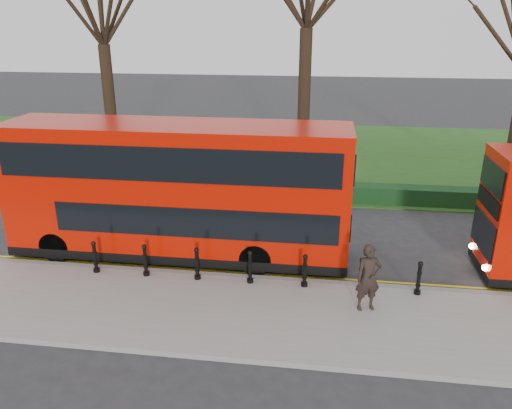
# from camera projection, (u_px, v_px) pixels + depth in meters

# --- Properties ---
(ground) EXTENTS (120.00, 120.00, 0.00)m
(ground) POSITION_uv_depth(u_px,v_px,m) (226.00, 264.00, 16.67)
(ground) COLOR #28282B
(ground) RESTS_ON ground
(pavement) EXTENTS (60.00, 4.00, 0.15)m
(pavement) POSITION_uv_depth(u_px,v_px,m) (205.00, 311.00, 13.86)
(pavement) COLOR gray
(pavement) RESTS_ON ground
(kerb) EXTENTS (60.00, 0.25, 0.16)m
(kerb) POSITION_uv_depth(u_px,v_px,m) (220.00, 277.00, 15.71)
(kerb) COLOR slate
(kerb) RESTS_ON ground
(grass_verge) EXTENTS (60.00, 18.00, 0.06)m
(grass_verge) POSITION_uv_depth(u_px,v_px,m) (273.00, 152.00, 30.59)
(grass_verge) COLOR #224C19
(grass_verge) RESTS_ON ground
(hedge) EXTENTS (60.00, 0.90, 0.80)m
(hedge) POSITION_uv_depth(u_px,v_px,m) (254.00, 189.00, 22.84)
(hedge) COLOR black
(hedge) RESTS_ON ground
(yellow_line_outer) EXTENTS (60.00, 0.10, 0.01)m
(yellow_line_outer) POSITION_uv_depth(u_px,v_px,m) (221.00, 274.00, 16.02)
(yellow_line_outer) COLOR yellow
(yellow_line_outer) RESTS_ON ground
(yellow_line_inner) EXTENTS (60.00, 0.10, 0.01)m
(yellow_line_inner) POSITION_uv_depth(u_px,v_px,m) (223.00, 271.00, 16.20)
(yellow_line_inner) COLOR yellow
(yellow_line_inner) RESTS_ON ground
(bollard_row) EXTENTS (10.03, 0.15, 1.00)m
(bollard_row) POSITION_uv_depth(u_px,v_px,m) (250.00, 268.00, 15.06)
(bollard_row) COLOR black
(bollard_row) RESTS_ON pavement
(bus_lead) EXTENTS (11.41, 2.62, 4.54)m
(bus_lead) POSITION_uv_depth(u_px,v_px,m) (178.00, 191.00, 16.70)
(bus_lead) COLOR #B90F01
(bus_lead) RESTS_ON ground
(pedestrian) EXTENTS (0.80, 0.64, 1.92)m
(pedestrian) POSITION_uv_depth(u_px,v_px,m) (368.00, 278.00, 13.52)
(pedestrian) COLOR black
(pedestrian) RESTS_ON pavement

